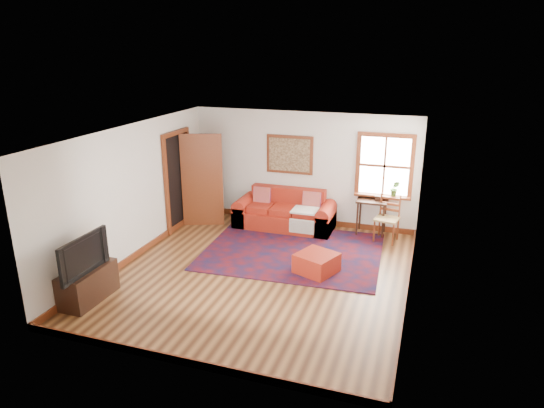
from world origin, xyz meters
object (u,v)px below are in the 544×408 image
(ladder_back_chair, at_px, (388,216))
(media_cabinet, at_px, (88,284))
(side_table, at_px, (372,205))
(red_leather_sofa, at_px, (285,215))
(red_ottoman, at_px, (316,263))

(ladder_back_chair, height_order, media_cabinet, ladder_back_chair)
(side_table, xyz_separation_m, ladder_back_chair, (0.36, -0.26, -0.11))
(side_table, xyz_separation_m, media_cabinet, (-3.84, -4.26, -0.36))
(ladder_back_chair, bearing_deg, side_table, 143.97)
(red_leather_sofa, height_order, ladder_back_chair, ladder_back_chair)
(red_ottoman, distance_m, media_cabinet, 3.79)
(red_ottoman, distance_m, ladder_back_chair, 2.21)
(red_leather_sofa, distance_m, ladder_back_chair, 2.22)
(red_ottoman, height_order, side_table, side_table)
(red_leather_sofa, xyz_separation_m, ladder_back_chair, (2.20, -0.06, 0.24))
(red_leather_sofa, relative_size, media_cabinet, 2.20)
(red_ottoman, xyz_separation_m, media_cabinet, (-3.18, -2.07, 0.09))
(side_table, bearing_deg, red_leather_sofa, -173.84)
(red_leather_sofa, distance_m, media_cabinet, 4.52)
(red_leather_sofa, relative_size, side_table, 2.83)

